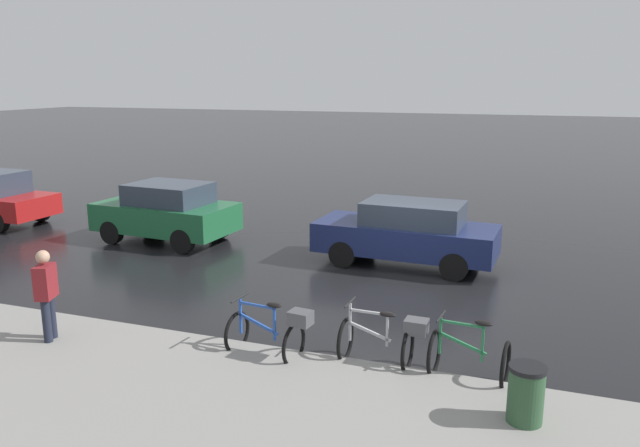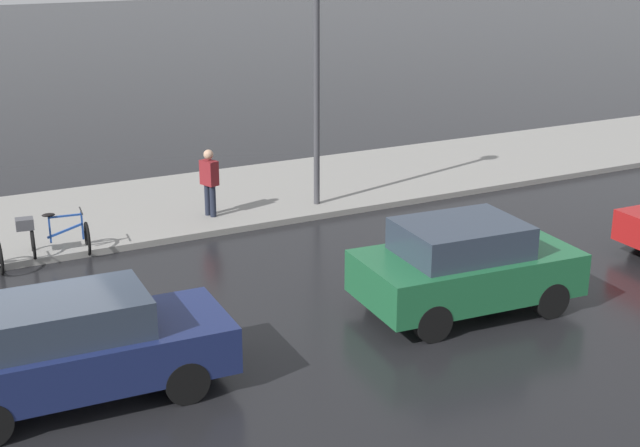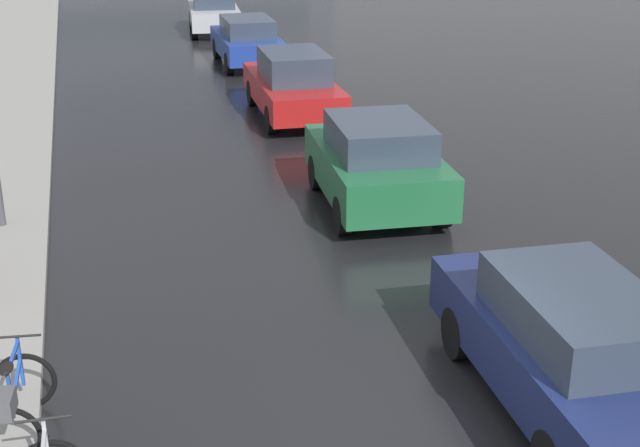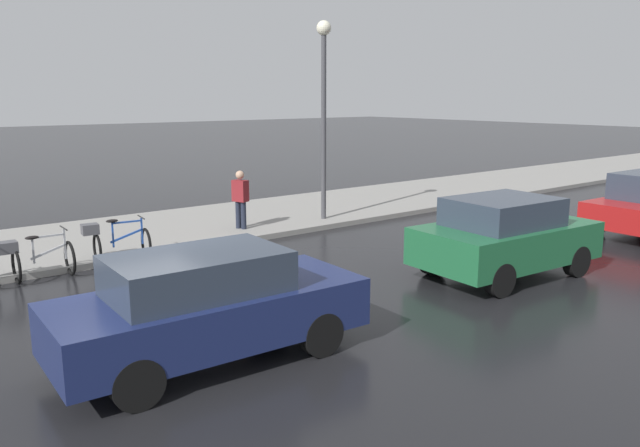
# 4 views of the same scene
# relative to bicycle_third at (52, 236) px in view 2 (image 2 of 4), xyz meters

# --- Properties ---
(ground_plane) EXTENTS (140.00, 140.00, 0.00)m
(ground_plane) POSITION_rel_bicycle_third_xyz_m (3.82, -1.06, -0.49)
(ground_plane) COLOR black
(sidewalk_kerb) EXTENTS (4.80, 60.00, 0.14)m
(sidewalk_kerb) POSITION_rel_bicycle_third_xyz_m (-2.18, 8.94, -0.42)
(sidewalk_kerb) COLOR gray
(sidewalk_kerb) RESTS_ON ground
(bicycle_third) EXTENTS (0.82, 1.42, 0.97)m
(bicycle_third) POSITION_rel_bicycle_third_xyz_m (0.00, 0.00, 0.00)
(bicycle_third) COLOR black
(bicycle_third) RESTS_ON ground
(car_navy) EXTENTS (1.89, 4.32, 1.55)m
(car_navy) POSITION_rel_bicycle_third_xyz_m (5.87, -0.87, 0.31)
(car_navy) COLOR navy
(car_navy) RESTS_ON ground
(car_green) EXTENTS (2.18, 3.87, 1.62)m
(car_green) POSITION_rel_bicycle_third_xyz_m (5.87, 5.80, 0.34)
(car_green) COLOR #1E6038
(car_green) RESTS_ON ground
(pedestrian) EXTENTS (0.46, 0.36, 1.68)m
(pedestrian) POSITION_rel_bicycle_third_xyz_m (-0.80, 3.68, 0.45)
(pedestrian) COLOR #1E2333
(pedestrian) RESTS_ON ground
(streetlamp) EXTENTS (0.40, 0.40, 5.57)m
(streetlamp) POSITION_rel_bicycle_third_xyz_m (-0.52, 6.24, 3.18)
(streetlamp) COLOR #424247
(streetlamp) RESTS_ON ground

